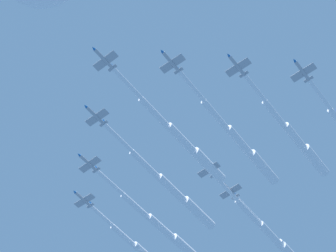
{
  "coord_description": "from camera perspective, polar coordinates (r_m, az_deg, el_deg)",
  "views": [
    {
      "loc": [
        122.47,
        -18.02,
        49.4
      ],
      "look_at": [
        0.0,
        0.0,
        215.39
      ],
      "focal_mm": 66.65,
      "sensor_mm": 36.0,
      "label": 1
    }
  ],
  "objects": [
    {
      "name": "jet_port_mid",
      "position": [
        216.69,
        11.66,
        -1.15
      ],
      "size": [
        44.41,
        45.86,
        3.68
      ],
      "color": "#9EA3AD"
    },
    {
      "name": "jet_port_inner",
      "position": [
        214.22,
        6.75,
        -1.61
      ],
      "size": [
        49.05,
        49.64,
        3.69
      ],
      "color": "#9EA3AD"
    },
    {
      "name": "jet_starboard_mid",
      "position": [
        237.29,
        -0.42,
        -9.44
      ],
      "size": [
        49.06,
        52.05,
        3.72
      ],
      "color": "#9EA3AD"
    },
    {
      "name": "jet_starboard_inner",
      "position": [
        223.29,
        0.6,
        -5.98
      ],
      "size": [
        49.9,
        52.35,
        3.67
      ],
      "color": "#9EA3AD"
    },
    {
      "name": "jet_lead",
      "position": [
        210.66,
        1.48,
        -1.42
      ],
      "size": [
        48.56,
        51.03,
        3.72
      ],
      "color": "#9EA3AD"
    },
    {
      "name": "jet_trail_port",
      "position": [
        245.51,
        9.61,
        -10.01
      ],
      "size": [
        52.17,
        53.7,
        3.71
      ],
      "color": "#9EA3AD"
    }
  ]
}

